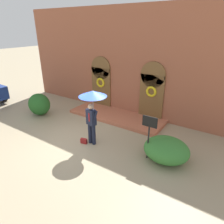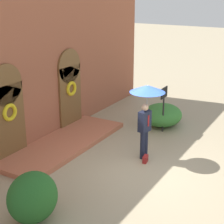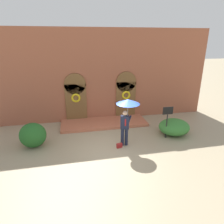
% 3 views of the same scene
% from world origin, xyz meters
% --- Properties ---
extents(ground_plane, '(80.00, 80.00, 0.00)m').
position_xyz_m(ground_plane, '(0.00, 0.00, 0.00)').
color(ground_plane, tan).
extents(building_facade, '(14.00, 2.30, 5.60)m').
position_xyz_m(building_facade, '(-0.00, 4.15, 2.68)').
color(building_facade, '#9E563D').
rests_on(building_facade, ground).
extents(person_with_umbrella, '(1.10, 1.10, 2.36)m').
position_xyz_m(person_with_umbrella, '(0.64, 0.29, 1.91)').
color(person_with_umbrella, '#191E33').
rests_on(person_with_umbrella, ground).
extents(handbag, '(0.30, 0.17, 0.22)m').
position_xyz_m(handbag, '(0.25, 0.09, 0.11)').
color(handbag, maroon).
rests_on(handbag, ground).
extents(sign_post, '(0.56, 0.06, 1.72)m').
position_xyz_m(sign_post, '(2.92, 0.64, 1.16)').
color(sign_post, black).
rests_on(sign_post, ground).
extents(shrub_left, '(1.26, 1.10, 1.21)m').
position_xyz_m(shrub_left, '(-3.81, 1.06, 0.61)').
color(shrub_left, '#235B23').
rests_on(shrub_left, ground).
extents(shrub_right, '(1.68, 1.52, 0.85)m').
position_xyz_m(shrub_right, '(3.54, 0.92, 0.42)').
color(shrub_right, '#387A33').
rests_on(shrub_right, ground).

